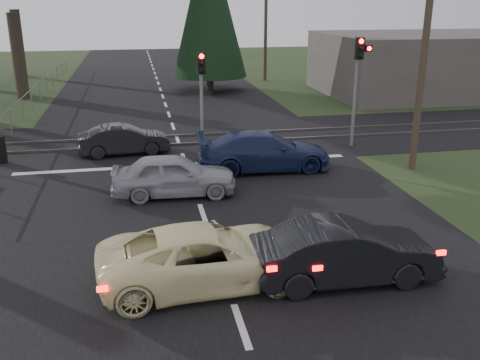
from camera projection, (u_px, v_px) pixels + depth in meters
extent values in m
plane|color=#233618|center=(218.00, 258.00, 13.48)|extent=(120.00, 120.00, 0.00)
cube|color=black|center=(182.00, 152.00, 22.77)|extent=(14.00, 100.00, 0.01)
cube|color=black|center=(178.00, 141.00, 24.63)|extent=(120.00, 8.00, 0.01)
cube|color=silver|center=(186.00, 164.00, 21.09)|extent=(13.00, 0.35, 0.00)
cube|color=#59544C|center=(179.00, 144.00, 23.87)|extent=(120.00, 0.12, 0.10)
cube|color=#59544C|center=(176.00, 136.00, 25.36)|extent=(120.00, 0.12, 0.10)
cube|color=black|center=(1.00, 150.00, 21.10)|extent=(0.35, 0.25, 1.10)
cylinder|color=slate|center=(354.00, 104.00, 23.16)|extent=(0.14, 0.14, 3.80)
cube|color=black|center=(360.00, 48.00, 22.23)|extent=(0.32, 0.24, 0.90)
sphere|color=#FF0C07|center=(361.00, 41.00, 22.01)|extent=(0.20, 0.20, 0.20)
sphere|color=black|center=(361.00, 49.00, 22.11)|extent=(0.18, 0.18, 0.18)
sphere|color=black|center=(360.00, 56.00, 22.21)|extent=(0.18, 0.18, 0.18)
cube|color=black|center=(368.00, 48.00, 22.30)|extent=(0.28, 0.22, 0.28)
sphere|color=#FF0C07|center=(369.00, 49.00, 22.19)|extent=(0.18, 0.18, 0.18)
cylinder|color=slate|center=(202.00, 111.00, 23.18)|extent=(0.14, 0.14, 3.20)
cube|color=black|center=(201.00, 63.00, 22.35)|extent=(0.32, 0.24, 0.90)
sphere|color=#FF0C07|center=(202.00, 56.00, 22.14)|extent=(0.20, 0.20, 0.20)
sphere|color=black|center=(202.00, 64.00, 22.23)|extent=(0.18, 0.18, 0.18)
sphere|color=black|center=(202.00, 71.00, 22.33)|extent=(0.18, 0.18, 0.18)
cylinder|color=#4C3D2D|center=(425.00, 49.00, 19.16)|extent=(0.26, 0.26, 9.00)
cylinder|color=#4C3D2D|center=(266.00, 22.00, 41.45)|extent=(0.26, 0.26, 9.00)
cylinder|color=#4C3D2D|center=(217.00, 14.00, 64.67)|extent=(0.26, 0.26, 9.00)
cylinder|color=#473D33|center=(18.00, 57.00, 34.19)|extent=(0.80, 0.80, 5.40)
cylinder|color=#473D33|center=(19.00, 44.00, 44.04)|extent=(0.80, 0.80, 5.40)
cylinder|color=#473D33|center=(210.00, 76.00, 37.95)|extent=(0.50, 0.50, 2.00)
cone|color=black|center=(209.00, 2.00, 36.34)|extent=(5.20, 5.20, 10.00)
cube|color=#59514C|center=(428.00, 64.00, 36.56)|extent=(14.00, 10.00, 4.00)
imported|color=#F6EFB1|center=(206.00, 256.00, 12.11)|extent=(5.02, 2.56, 1.36)
imported|color=black|center=(345.00, 253.00, 12.23)|extent=(4.31, 1.56, 1.41)
imported|color=#96979D|center=(174.00, 175.00, 17.62)|extent=(4.16, 1.87, 1.39)
imported|color=#182449|center=(264.00, 151.00, 20.27)|extent=(5.13, 2.23, 1.47)
imported|color=black|center=(124.00, 140.00, 22.35)|extent=(3.83, 1.63, 1.23)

